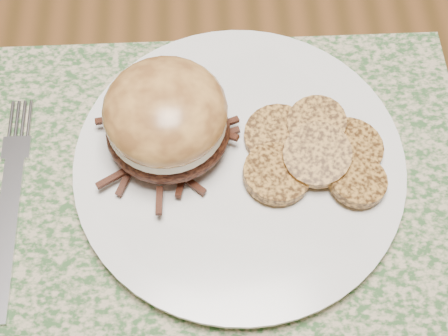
# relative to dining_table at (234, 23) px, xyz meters

# --- Properties ---
(ground) EXTENTS (3.50, 3.50, 0.00)m
(ground) POSITION_rel_dining_table_xyz_m (0.00, 0.00, -0.67)
(ground) COLOR brown
(ground) RESTS_ON ground
(dining_table) EXTENTS (1.50, 0.90, 0.75)m
(dining_table) POSITION_rel_dining_table_xyz_m (0.00, 0.00, 0.00)
(dining_table) COLOR brown
(dining_table) RESTS_ON ground
(placemat) EXTENTS (0.45, 0.33, 0.00)m
(placemat) POSITION_rel_dining_table_xyz_m (-0.03, -0.26, 0.08)
(placemat) COLOR #375F31
(placemat) RESTS_ON dining_table
(dinner_plate) EXTENTS (0.26, 0.26, 0.02)m
(dinner_plate) POSITION_rel_dining_table_xyz_m (-0.01, -0.23, 0.09)
(dinner_plate) COLOR white
(dinner_plate) RESTS_ON placemat
(pork_sandwich) EXTENTS (0.11, 0.10, 0.08)m
(pork_sandwich) POSITION_rel_dining_table_xyz_m (-0.07, -0.21, 0.14)
(pork_sandwich) COLOR black
(pork_sandwich) RESTS_ON dinner_plate
(roasted_potatoes) EXTENTS (0.14, 0.11, 0.03)m
(roasted_potatoes) POSITION_rel_dining_table_xyz_m (0.05, -0.23, 0.11)
(roasted_potatoes) COLOR #BC8237
(roasted_potatoes) RESTS_ON dinner_plate
(fork) EXTENTS (0.02, 0.20, 0.00)m
(fork) POSITION_rel_dining_table_xyz_m (-0.20, -0.25, 0.09)
(fork) COLOR silver
(fork) RESTS_ON placemat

